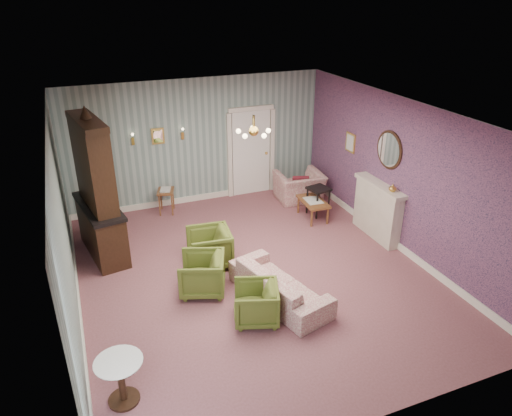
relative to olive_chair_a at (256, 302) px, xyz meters
name	(u,v)px	position (x,y,z in m)	size (l,w,h in m)	color
floor	(254,273)	(0.45, 1.22, -0.34)	(7.00, 7.00, 0.00)	#834C53
ceiling	(254,115)	(0.45, 1.22, 2.56)	(7.00, 7.00, 0.00)	white
wall_back	(198,142)	(0.45, 4.72, 1.11)	(6.00, 6.00, 0.00)	slate
wall_front	(375,327)	(0.45, -2.28, 1.11)	(6.00, 6.00, 0.00)	slate
wall_left	(64,232)	(-2.55, 1.22, 1.11)	(7.00, 7.00, 0.00)	slate
wall_right	(401,176)	(3.45, 1.22, 1.11)	(7.00, 7.00, 0.00)	slate
wall_right_floral	(400,176)	(3.44, 1.22, 1.11)	(7.00, 7.00, 0.00)	#A75376
door	(251,151)	(1.75, 4.68, 0.74)	(1.12, 0.12, 2.16)	white
olive_chair_a	(256,302)	(0.00, 0.00, 0.00)	(0.66, 0.62, 0.68)	#545F21
olive_chair_b	(202,272)	(-0.55, 1.05, 0.03)	(0.73, 0.68, 0.75)	#545F21
olive_chair_c	(209,246)	(-0.19, 1.83, 0.05)	(0.75, 0.71, 0.78)	#545F21
sofa_chintz	(280,280)	(0.57, 0.36, 0.03)	(1.92, 0.56, 0.75)	#943B4B
wingback_chair	(299,182)	(2.66, 3.83, 0.12)	(1.06, 0.69, 0.93)	#943B4B
dresser	(95,186)	(-1.96, 2.99, 1.07)	(0.59, 1.69, 2.82)	black
fireplace	(377,210)	(3.31, 1.62, 0.24)	(0.30, 1.40, 1.16)	beige
mantel_vase	(393,188)	(3.29, 1.22, 0.89)	(0.15, 0.15, 0.15)	gold
oval_mirror	(389,150)	(3.41, 1.62, 1.51)	(0.04, 0.76, 0.84)	white
framed_print	(351,143)	(3.42, 2.97, 1.26)	(0.04, 0.34, 0.42)	gold
coffee_table	(313,209)	(2.49, 2.82, -0.12)	(0.47, 0.85, 0.43)	brown
side_table_black	(318,201)	(2.69, 2.96, -0.02)	(0.43, 0.43, 0.65)	black
pedestal_table	(121,381)	(-2.13, -0.86, -0.02)	(0.59, 0.59, 0.65)	black
nesting_table	(166,200)	(-0.45, 4.34, -0.04)	(0.36, 0.45, 0.59)	brown
gilt_mirror_back	(158,136)	(-0.45, 4.68, 1.36)	(0.28, 0.06, 0.36)	gold
sconce_left	(133,139)	(-1.00, 4.66, 1.36)	(0.16, 0.12, 0.30)	gold
sconce_right	(183,134)	(0.10, 4.66, 1.36)	(0.16, 0.12, 0.30)	gold
chandelier	(254,132)	(0.45, 1.22, 2.29)	(0.56, 0.56, 0.36)	gold
burgundy_cushion	(300,184)	(2.61, 3.68, 0.14)	(0.38, 0.10, 0.38)	maroon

